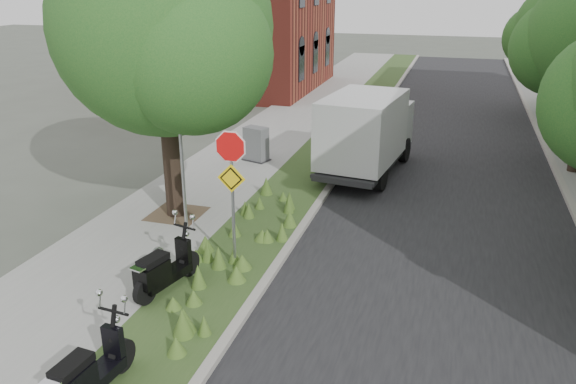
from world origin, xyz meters
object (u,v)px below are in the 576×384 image
Objects in this scene: scooter_near at (161,274)px; scooter_far at (83,381)px; box_truck at (367,130)px; sign_assembly at (231,171)px; utility_cabinet at (256,145)px.

scooter_near is 3.27m from scooter_far.
sign_assembly is at bearing -102.77° from box_truck.
sign_assembly is 7.72m from box_truck.
scooter_near is 0.35× the size of box_truck.
box_truck is at bearing 73.80° from scooter_near.
utility_cabinet is (-1.73, 12.31, 0.13)m from scooter_far.
scooter_near reaches higher than scooter_far.
box_truck is at bearing 77.23° from sign_assembly.
scooter_near is at bearing 98.80° from scooter_far.
sign_assembly is 7.94m from utility_cabinet.
utility_cabinet reaches higher than scooter_near.
utility_cabinet is at bearing 106.27° from sign_assembly.
scooter_far is (0.50, -3.23, -0.00)m from scooter_near.
sign_assembly reaches higher than box_truck.
sign_assembly is 2.58m from scooter_near.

